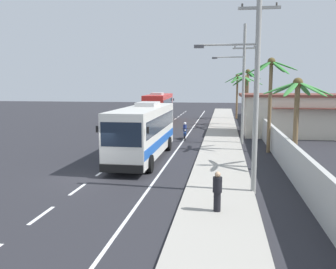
# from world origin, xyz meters

# --- Properties ---
(ground_plane) EXTENTS (160.00, 160.00, 0.00)m
(ground_plane) POSITION_xyz_m (0.00, 0.00, 0.00)
(ground_plane) COLOR #28282D
(sidewalk_kerb) EXTENTS (3.20, 90.00, 0.14)m
(sidewalk_kerb) POSITION_xyz_m (6.80, 10.00, 0.07)
(sidewalk_kerb) COLOR #A8A399
(sidewalk_kerb) RESTS_ON ground
(lane_markings) EXTENTS (3.55, 71.00, 0.01)m
(lane_markings) POSITION_xyz_m (2.06, 14.62, 0.00)
(lane_markings) COLOR white
(lane_markings) RESTS_ON ground
(boundary_wall) EXTENTS (0.24, 60.00, 1.94)m
(boundary_wall) POSITION_xyz_m (10.60, 14.00, 0.97)
(boundary_wall) COLOR #B2B2AD
(boundary_wall) RESTS_ON ground
(coach_bus_foreground) EXTENTS (2.91, 11.12, 3.79)m
(coach_bus_foreground) POSITION_xyz_m (1.61, 5.55, 1.97)
(coach_bus_foreground) COLOR silver
(coach_bus_foreground) RESTS_ON ground
(coach_bus_far_lane) EXTENTS (3.35, 11.85, 3.94)m
(coach_bus_far_lane) POSITION_xyz_m (-1.56, 28.95, 2.05)
(coach_bus_far_lane) COLOR red
(coach_bus_far_lane) RESTS_ON ground
(motorcycle_beside_bus) EXTENTS (0.56, 1.96, 1.56)m
(motorcycle_beside_bus) POSITION_xyz_m (3.42, 14.75, 0.64)
(motorcycle_beside_bus) COLOR black
(motorcycle_beside_bus) RESTS_ON ground
(pedestrian_near_kerb) EXTENTS (0.36, 0.36, 1.58)m
(pedestrian_near_kerb) POSITION_xyz_m (6.75, -4.55, 0.96)
(pedestrian_near_kerb) COLOR black
(pedestrian_near_kerb) RESTS_ON sidewalk_kerb
(utility_pole_nearest) EXTENTS (3.73, 0.24, 9.35)m
(utility_pole_nearest) POSITION_xyz_m (8.26, -1.52, 4.97)
(utility_pole_nearest) COLOR #9E9E99
(utility_pole_nearest) RESTS_ON ground
(utility_pole_mid) EXTENTS (3.60, 0.24, 9.90)m
(utility_pole_mid) POSITION_xyz_m (8.41, 12.77, 5.22)
(utility_pole_mid) COLOR #9E9E99
(utility_pole_mid) RESTS_ON ground
(palm_nearest) EXTENTS (3.91, 3.45, 5.42)m
(palm_nearest) POSITION_xyz_m (11.04, 3.27, 4.01)
(palm_nearest) COLOR brown
(palm_nearest) RESTS_ON ground
(palm_second) EXTENTS (3.21, 3.18, 6.79)m
(palm_second) POSITION_xyz_m (9.70, 26.76, 4.72)
(palm_second) COLOR brown
(palm_second) RESTS_ON ground
(palm_third) EXTENTS (3.79, 3.69, 6.38)m
(palm_third) POSITION_xyz_m (8.76, 34.96, 4.74)
(palm_third) COLOR brown
(palm_third) RESTS_ON ground
(palm_fourth) EXTENTS (3.74, 3.99, 6.04)m
(palm_fourth) POSITION_xyz_m (9.18, 23.36, 4.22)
(palm_fourth) COLOR brown
(palm_fourth) RESTS_ON ground
(palm_farthest) EXTENTS (3.61, 3.26, 6.94)m
(palm_farthest) POSITION_xyz_m (10.27, 9.17, 5.17)
(palm_farthest) COLOR brown
(palm_farthest) RESTS_ON ground
(roadside_building) EXTENTS (16.60, 6.97, 4.08)m
(roadside_building) POSITION_xyz_m (16.79, 18.89, 2.05)
(roadside_building) COLOR beige
(roadside_building) RESTS_ON ground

